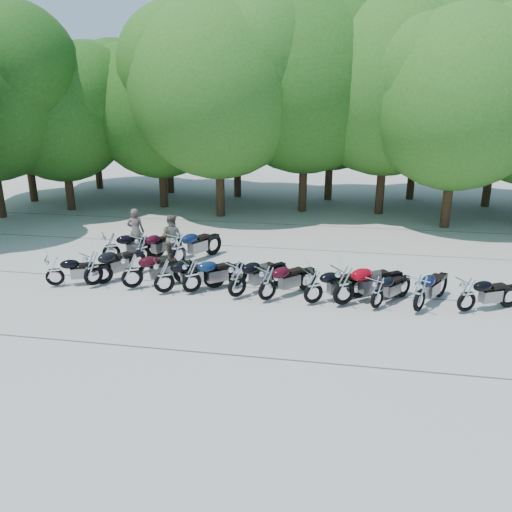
% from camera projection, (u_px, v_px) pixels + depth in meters
% --- Properties ---
extents(ground, '(90.00, 90.00, 0.00)m').
position_uv_depth(ground, '(247.00, 306.00, 15.05)').
color(ground, '#9F9A90').
rests_on(ground, ground).
extents(tree_0, '(7.50, 7.50, 9.21)m').
position_uv_depth(tree_0, '(21.00, 106.00, 28.04)').
color(tree_0, '#3A2614').
rests_on(tree_0, ground).
extents(tree_1, '(6.97, 6.97, 8.55)m').
position_uv_depth(tree_1, '(61.00, 115.00, 25.97)').
color(tree_1, '#3A2614').
rests_on(tree_1, ground).
extents(tree_2, '(7.31, 7.31, 8.97)m').
position_uv_depth(tree_2, '(159.00, 109.00, 26.61)').
color(tree_2, '#3A2614').
rests_on(tree_2, ground).
extents(tree_3, '(8.70, 8.70, 10.67)m').
position_uv_depth(tree_3, '(218.00, 89.00, 24.20)').
color(tree_3, '#3A2614').
rests_on(tree_3, ground).
extents(tree_4, '(9.13, 9.13, 11.20)m').
position_uv_depth(tree_4, '(306.00, 82.00, 25.16)').
color(tree_4, '#3A2614').
rests_on(tree_4, ground).
extents(tree_5, '(9.04, 9.04, 11.10)m').
position_uv_depth(tree_5, '(389.00, 84.00, 24.62)').
color(tree_5, '#3A2614').
rests_on(tree_5, ground).
extents(tree_6, '(8.00, 8.00, 9.82)m').
position_uv_depth(tree_6, '(459.00, 100.00, 22.14)').
color(tree_6, '#3A2614').
rests_on(tree_6, ground).
extents(tree_9, '(7.59, 7.59, 9.32)m').
position_uv_depth(tree_9, '(92.00, 103.00, 32.02)').
color(tree_9, '#3A2614').
rests_on(tree_9, ground).
extents(tree_10, '(7.78, 7.78, 9.55)m').
position_uv_depth(tree_10, '(166.00, 101.00, 30.55)').
color(tree_10, '#3A2614').
rests_on(tree_10, ground).
extents(tree_11, '(7.56, 7.56, 9.28)m').
position_uv_depth(tree_11, '(237.00, 104.00, 29.35)').
color(tree_11, '#3A2614').
rests_on(tree_11, ground).
extents(tree_12, '(7.88, 7.88, 9.67)m').
position_uv_depth(tree_12, '(332.00, 101.00, 28.40)').
color(tree_12, '#3A2614').
rests_on(tree_12, ground).
extents(tree_13, '(8.31, 8.31, 10.20)m').
position_uv_depth(tree_13, '(419.00, 95.00, 28.45)').
color(tree_13, '#3A2614').
rests_on(tree_13, ground).
extents(tree_14, '(8.02, 8.02, 9.84)m').
position_uv_depth(tree_14, '(500.00, 99.00, 26.57)').
color(tree_14, '#3A2614').
rests_on(tree_14, ground).
extents(motorcycle_0, '(2.16, 1.40, 1.18)m').
position_uv_depth(motorcycle_0, '(54.00, 270.00, 16.31)').
color(motorcycle_0, black).
rests_on(motorcycle_0, ground).
extents(motorcycle_1, '(1.87, 2.43, 1.36)m').
position_uv_depth(motorcycle_1, '(93.00, 268.00, 16.31)').
color(motorcycle_1, black).
rests_on(motorcycle_1, ground).
extents(motorcycle_2, '(2.45, 1.87, 1.37)m').
position_uv_depth(motorcycle_2, '(132.00, 270.00, 16.07)').
color(motorcycle_2, black).
rests_on(motorcycle_2, ground).
extents(motorcycle_3, '(2.34, 1.76, 1.30)m').
position_uv_depth(motorcycle_3, '(164.00, 275.00, 15.70)').
color(motorcycle_3, black).
rests_on(motorcycle_3, ground).
extents(motorcycle_4, '(2.19, 1.97, 1.28)m').
position_uv_depth(motorcycle_4, '(192.00, 275.00, 15.73)').
color(motorcycle_4, '#0E2140').
rests_on(motorcycle_4, ground).
extents(motorcycle_5, '(2.10, 2.30, 1.35)m').
position_uv_depth(motorcycle_5, '(237.00, 278.00, 15.36)').
color(motorcycle_5, black).
rests_on(motorcycle_5, ground).
extents(motorcycle_6, '(2.07, 2.14, 1.29)m').
position_uv_depth(motorcycle_6, '(267.00, 282.00, 15.12)').
color(motorcycle_6, '#360711').
rests_on(motorcycle_6, ground).
extents(motorcycle_7, '(2.24, 1.72, 1.25)m').
position_uv_depth(motorcycle_7, '(314.00, 286.00, 14.92)').
color(motorcycle_7, black).
rests_on(motorcycle_7, ground).
extents(motorcycle_8, '(2.54, 2.07, 1.44)m').
position_uv_depth(motorcycle_8, '(344.00, 284.00, 14.76)').
color(motorcycle_8, '#940510').
rests_on(motorcycle_8, ground).
extents(motorcycle_9, '(1.71, 2.01, 1.15)m').
position_uv_depth(motorcycle_9, '(378.00, 292.00, 14.60)').
color(motorcycle_9, black).
rests_on(motorcycle_9, ground).
extents(motorcycle_10, '(1.76, 2.33, 1.29)m').
position_uv_depth(motorcycle_10, '(420.00, 292.00, 14.35)').
color(motorcycle_10, '#0C1334').
rests_on(motorcycle_10, ground).
extents(motorcycle_11, '(2.20, 1.54, 1.21)m').
position_uv_depth(motorcycle_11, '(467.00, 294.00, 14.34)').
color(motorcycle_11, black).
rests_on(motorcycle_11, ground).
extents(motorcycle_12, '(2.34, 1.81, 1.31)m').
position_uv_depth(motorcycle_12, '(111.00, 246.00, 18.68)').
color(motorcycle_12, black).
rests_on(motorcycle_12, ground).
extents(motorcycle_13, '(1.65, 2.37, 1.30)m').
position_uv_depth(motorcycle_13, '(142.00, 248.00, 18.47)').
color(motorcycle_13, '#340715').
rests_on(motorcycle_13, ground).
extents(motorcycle_14, '(1.94, 2.59, 1.44)m').
position_uv_depth(motorcycle_14, '(178.00, 248.00, 18.26)').
color(motorcycle_14, '#0D1B3D').
rests_on(motorcycle_14, ground).
extents(rider_0, '(0.72, 0.51, 1.86)m').
position_uv_depth(rider_0, '(136.00, 231.00, 19.64)').
color(rider_0, brown).
rests_on(rider_0, ground).
extents(rider_1, '(0.98, 0.83, 1.78)m').
position_uv_depth(rider_1, '(172.00, 237.00, 18.99)').
color(rider_1, brown).
rests_on(rider_1, ground).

